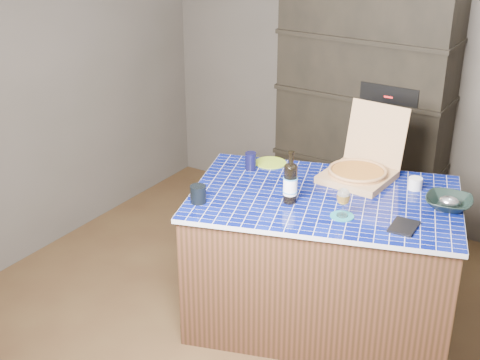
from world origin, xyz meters
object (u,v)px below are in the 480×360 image
Objects in this scene: wine_glass at (343,197)px; bowl at (449,203)px; mead_bottle at (290,182)px; kitchen_island at (321,259)px; dvd_case at (404,227)px; pizza_box at (360,170)px.

bowl is (0.44, 0.40, -0.08)m from wine_glass.
wine_glass is at bearing -1.33° from mead_bottle.
bowl is at bearing 1.57° from kitchen_island.
kitchen_island is at bearing 136.22° from wine_glass.
dvd_case reaches higher than kitchen_island.
mead_bottle is (-0.20, -0.49, 0.06)m from pizza_box.
mead_bottle reaches higher than dvd_case.
wine_glass reaches higher than kitchen_island.
wine_glass is (0.18, -0.18, 0.52)m from kitchen_island.
pizza_box is 2.70× the size of dvd_case.
pizza_box is at bearing 68.09° from mead_bottle.
kitchen_island is 0.57m from pizza_box.
pizza_box is 2.97× the size of wine_glass.
dvd_case is (0.50, -0.12, 0.41)m from kitchen_island.
mead_bottle is 0.85m from bowl.
mead_bottle reaches higher than kitchen_island.
mead_bottle is at bearing 178.67° from wine_glass.
pizza_box reaches higher than bowl.
kitchen_island is at bearing -98.01° from pizza_box.
pizza_box reaches higher than wine_glass.
dvd_case is at bearing -31.96° from kitchen_island.
bowl is at bearing 27.45° from mead_bottle.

